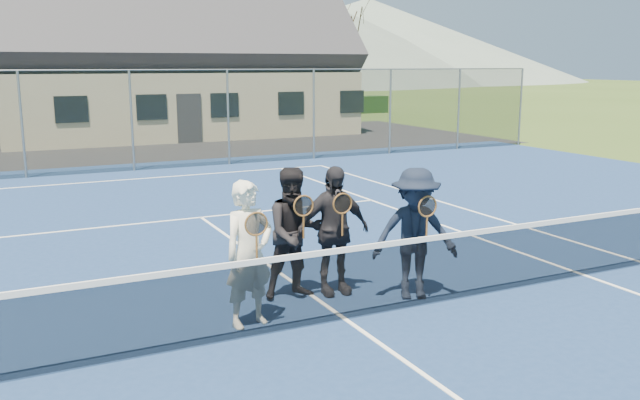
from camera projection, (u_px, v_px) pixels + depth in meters
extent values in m
plane|color=#32481A|center=(101.00, 148.00, 26.12)|extent=(220.00, 220.00, 0.00)
cube|color=navy|center=(345.00, 320.00, 8.50)|extent=(30.00, 30.00, 0.02)
cube|color=black|center=(67.00, 113.00, 36.58)|extent=(40.00, 1.20, 1.10)
cone|color=#516157|center=(160.00, 9.00, 98.62)|extent=(120.00, 120.00, 22.00)
cone|color=slate|center=(368.00, 41.00, 114.46)|extent=(90.00, 90.00, 14.00)
cube|color=white|center=(146.00, 178.00, 18.96)|extent=(10.97, 0.06, 0.01)
cube|color=white|center=(584.00, 275.00, 10.26)|extent=(0.06, 23.77, 0.01)
cube|color=white|center=(201.00, 217.00, 14.13)|extent=(8.23, 0.06, 0.01)
cube|color=white|center=(345.00, 319.00, 8.49)|extent=(0.06, 12.80, 0.01)
cube|color=black|center=(346.00, 285.00, 8.40)|extent=(11.60, 0.02, 0.88)
cube|color=white|center=(346.00, 250.00, 8.32)|extent=(11.60, 0.03, 0.07)
cylinder|color=slate|center=(22.00, 125.00, 18.81)|extent=(0.07, 0.07, 3.00)
cylinder|color=slate|center=(132.00, 121.00, 20.10)|extent=(0.07, 0.07, 3.00)
cylinder|color=slate|center=(228.00, 118.00, 21.39)|extent=(0.07, 0.07, 3.00)
cylinder|color=slate|center=(314.00, 115.00, 22.68)|extent=(0.07, 0.07, 3.00)
cylinder|color=slate|center=(390.00, 112.00, 23.97)|extent=(0.07, 0.07, 3.00)
cylinder|color=slate|center=(459.00, 110.00, 25.26)|extent=(0.07, 0.07, 3.00)
cylinder|color=slate|center=(521.00, 107.00, 26.55)|extent=(0.07, 0.07, 3.00)
cube|color=black|center=(132.00, 121.00, 20.10)|extent=(30.00, 0.03, 3.00)
cylinder|color=slate|center=(129.00, 70.00, 19.80)|extent=(30.00, 0.04, 0.04)
cube|color=beige|center=(176.00, 103.00, 31.09)|extent=(15.00, 8.00, 2.80)
pyramid|color=#2D2D33|center=(172.00, 7.00, 30.25)|extent=(15.60, 8.20, 4.10)
cube|color=#2D2D33|center=(189.00, 119.00, 27.41)|extent=(1.00, 0.06, 2.00)
cube|color=black|center=(71.00, 109.00, 25.38)|extent=(1.20, 0.06, 1.00)
cube|color=black|center=(152.00, 107.00, 26.67)|extent=(1.20, 0.06, 1.00)
cube|color=black|center=(225.00, 105.00, 27.96)|extent=(1.20, 0.06, 1.00)
cube|color=black|center=(291.00, 103.00, 29.24)|extent=(1.20, 0.06, 1.00)
cube|color=black|center=(352.00, 102.00, 30.53)|extent=(1.20, 0.06, 1.00)
cylinder|color=#352113|center=(101.00, 87.00, 38.05)|extent=(0.22, 0.22, 3.85)
cylinder|color=#362513|center=(266.00, 84.00, 42.35)|extent=(0.22, 0.22, 3.85)
cylinder|color=#381F14|center=(350.00, 83.00, 44.93)|extent=(0.22, 0.22, 3.85)
imported|color=white|center=(249.00, 254.00, 8.17)|extent=(0.74, 0.57, 1.80)
torus|color=brown|center=(256.00, 224.00, 7.84)|extent=(0.29, 0.02, 0.29)
cylinder|color=black|center=(256.00, 224.00, 7.84)|extent=(0.25, 0.00, 0.25)
cylinder|color=brown|center=(257.00, 247.00, 7.90)|extent=(0.03, 0.03, 0.32)
imported|color=black|center=(295.00, 233.00, 9.17)|extent=(0.91, 0.73, 1.80)
torus|color=brown|center=(303.00, 206.00, 8.85)|extent=(0.29, 0.02, 0.29)
cylinder|color=black|center=(303.00, 206.00, 8.85)|extent=(0.25, 0.00, 0.25)
cylinder|color=brown|center=(304.00, 227.00, 8.90)|extent=(0.03, 0.03, 0.32)
imported|color=black|center=(333.00, 231.00, 9.32)|extent=(1.08, 0.51, 1.80)
torus|color=brown|center=(342.00, 204.00, 8.99)|extent=(0.29, 0.02, 0.29)
cylinder|color=black|center=(342.00, 204.00, 8.99)|extent=(0.25, 0.00, 0.25)
cylinder|color=brown|center=(342.00, 224.00, 9.05)|extent=(0.03, 0.03, 0.32)
imported|color=black|center=(415.00, 234.00, 9.14)|extent=(1.33, 1.06, 1.80)
torus|color=brown|center=(427.00, 206.00, 8.81)|extent=(0.29, 0.02, 0.29)
cylinder|color=black|center=(427.00, 206.00, 8.81)|extent=(0.25, 0.00, 0.25)
cylinder|color=brown|center=(427.00, 227.00, 8.87)|extent=(0.03, 0.03, 0.32)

